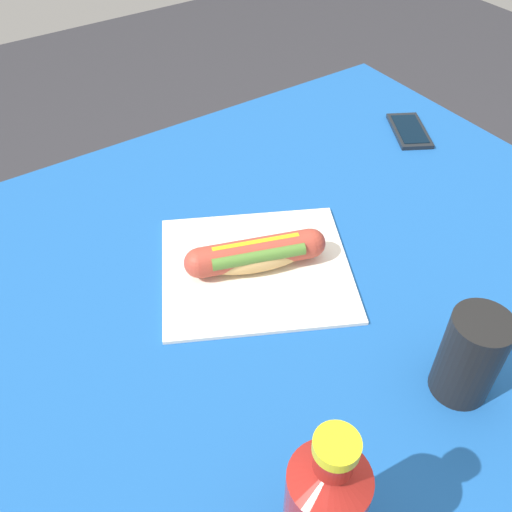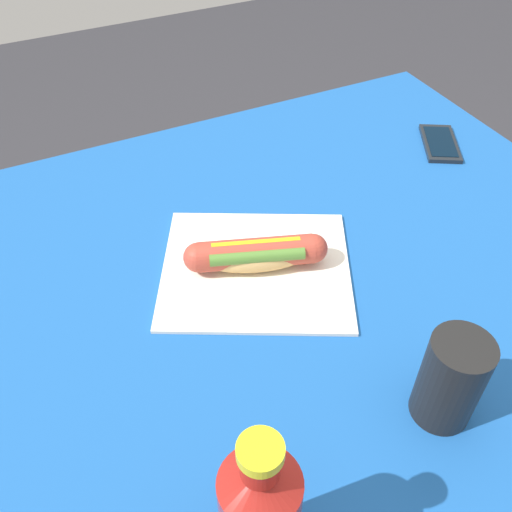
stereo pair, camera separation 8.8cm
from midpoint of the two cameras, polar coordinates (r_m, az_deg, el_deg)
ground_plane at (r=1.51m, az=5.27°, el=-21.64°), size 6.00×6.00×0.00m
dining_table at (r=0.99m, az=7.55°, el=-6.64°), size 1.13×1.01×0.74m
paper_wrapper at (r=0.90m, az=2.80°, el=-1.38°), size 0.38×0.37×0.01m
hot_dog at (r=0.87m, az=2.88°, el=0.05°), size 0.22×0.11×0.05m
cell_phone at (r=1.25m, az=20.09°, el=10.59°), size 0.12×0.15×0.01m
drinking_cup at (r=0.74m, az=22.43°, el=-11.71°), size 0.08×0.08×0.13m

